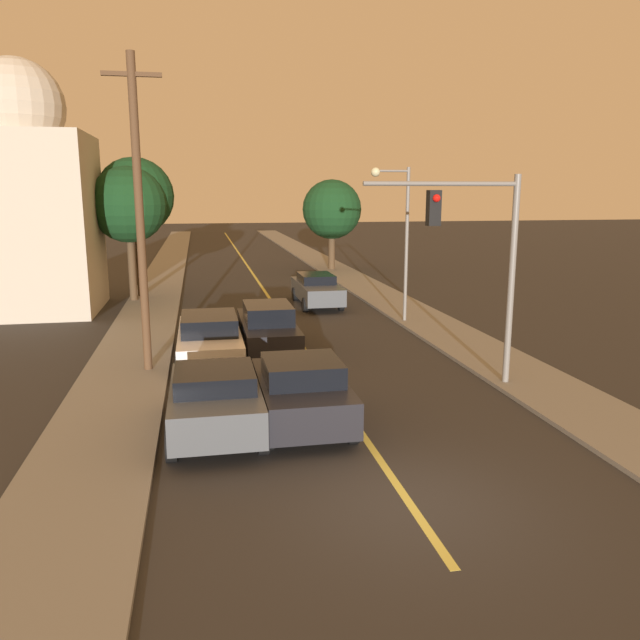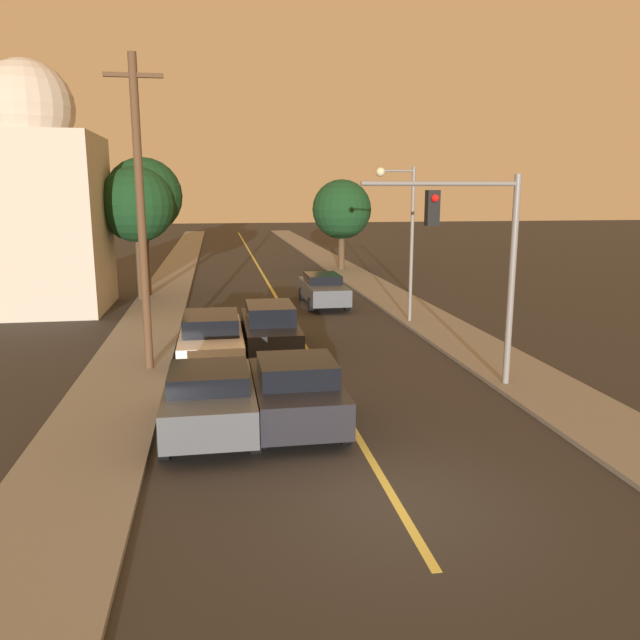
{
  "view_description": "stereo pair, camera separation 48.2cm",
  "coord_description": "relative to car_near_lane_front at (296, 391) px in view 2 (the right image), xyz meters",
  "views": [
    {
      "loc": [
        -3.4,
        -9.42,
        5.28
      ],
      "look_at": [
        0.0,
        8.12,
        1.6
      ],
      "focal_mm": 35.0,
      "sensor_mm": 36.0,
      "label": 1
    },
    {
      "loc": [
        -2.92,
        -9.51,
        5.28
      ],
      "look_at": [
        0.0,
        8.12,
        1.6
      ],
      "focal_mm": 35.0,
      "sensor_mm": 36.0,
      "label": 2
    }
  ],
  "objects": [
    {
      "name": "ground_plane",
      "position": [
        1.24,
        -3.96,
        -0.83
      ],
      "size": [
        200.0,
        200.0,
        0.0
      ],
      "primitive_type": "plane",
      "color": "#2D2B28"
    },
    {
      "name": "road_surface",
      "position": [
        1.24,
        32.04,
        -0.82
      ],
      "size": [
        8.84,
        80.0,
        0.01
      ],
      "color": "#2D2B28",
      "rests_on": "ground"
    },
    {
      "name": "sidewalk_left",
      "position": [
        -4.43,
        32.04,
        -0.77
      ],
      "size": [
        2.5,
        80.0,
        0.12
      ],
      "color": "gray",
      "rests_on": "ground"
    },
    {
      "name": "sidewalk_right",
      "position": [
        6.91,
        32.04,
        -0.77
      ],
      "size": [
        2.5,
        80.0,
        0.12
      ],
      "color": "gray",
      "rests_on": "ground"
    },
    {
      "name": "car_near_lane_front",
      "position": [
        0.0,
        0.0,
        0.0
      ],
      "size": [
        2.04,
        3.91,
        1.61
      ],
      "color": "black",
      "rests_on": "ground"
    },
    {
      "name": "car_near_lane_second",
      "position": [
        -0.0,
        7.01,
        0.01
      ],
      "size": [
        1.86,
        4.89,
        1.64
      ],
      "color": "black",
      "rests_on": "ground"
    },
    {
      "name": "car_outer_lane_front",
      "position": [
        -1.94,
        -0.19,
        0.0
      ],
      "size": [
        2.04,
        3.95,
        1.56
      ],
      "color": "#474C51",
      "rests_on": "ground"
    },
    {
      "name": "car_outer_lane_second",
      "position": [
        -1.94,
        6.39,
        -0.06
      ],
      "size": [
        2.07,
        5.18,
        1.47
      ],
      "color": "white",
      "rests_on": "ground"
    },
    {
      "name": "car_far_oncoming",
      "position": [
        3.23,
        15.26,
        -0.05
      ],
      "size": [
        1.87,
        4.96,
        1.47
      ],
      "rotation": [
        0.0,
        0.0,
        3.14
      ],
      "color": "#474C51",
      "rests_on": "ground"
    },
    {
      "name": "traffic_signal_mast",
      "position": [
        5.07,
        1.94,
        3.09
      ],
      "size": [
        4.25,
        0.42,
        5.62
      ],
      "color": "slate",
      "rests_on": "ground"
    },
    {
      "name": "streetlamp_right",
      "position": [
        5.61,
        10.54,
        3.28
      ],
      "size": [
        1.59,
        0.36,
        6.11
      ],
      "color": "slate",
      "rests_on": "ground"
    },
    {
      "name": "utility_pole_left",
      "position": [
        -3.78,
        5.12,
        3.9
      ],
      "size": [
        1.6,
        0.24,
        8.89
      ],
      "color": "#513823",
      "rests_on": "ground"
    },
    {
      "name": "tree_left_near",
      "position": [
        -5.16,
        18.96,
        4.23
      ],
      "size": [
        3.76,
        3.76,
        6.84
      ],
      "color": "#4C3823",
      "rests_on": "ground"
    },
    {
      "name": "tree_left_far",
      "position": [
        -5.38,
        17.76,
        3.84
      ],
      "size": [
        3.59,
        3.59,
        6.37
      ],
      "color": "#4C3823",
      "rests_on": "ground"
    },
    {
      "name": "tree_right_near",
      "position": [
        6.66,
        28.02,
        3.28
      ],
      "size": [
        3.95,
        3.95,
        5.99
      ],
      "color": "#4C3823",
      "rests_on": "ground"
    },
    {
      "name": "domed_building_left",
      "position": [
        -9.5,
        16.14,
        4.04
      ],
      "size": [
        5.65,
        5.65,
        10.82
      ],
      "color": "#BCB29E",
      "rests_on": "ground"
    }
  ]
}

